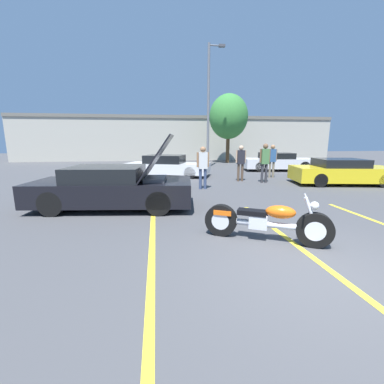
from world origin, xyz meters
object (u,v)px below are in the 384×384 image
at_px(parked_car_right_row, 342,172).
at_px(spectator_midground, 241,160).
at_px(parked_car_left_row, 167,166).
at_px(show_car_hood_open, 113,187).
at_px(light_pole, 209,102).
at_px(spectator_far_lot, 272,158).
at_px(spectator_near_motorcycle, 203,164).
at_px(parked_car_mid_row, 278,162).
at_px(spectator_by_show_car, 265,159).
at_px(tree_background, 229,117).
at_px(motorcycle, 265,222).

distance_m(parked_car_right_row, spectator_midground, 4.66).
bearing_deg(parked_car_left_row, show_car_hood_open, -86.22).
height_order(show_car_hood_open, parked_car_right_row, show_car_hood_open).
distance_m(light_pole, show_car_hood_open, 12.91).
bearing_deg(spectator_far_lot, light_pole, 112.07).
distance_m(parked_car_left_row, spectator_near_motorcycle, 4.41).
bearing_deg(light_pole, show_car_hood_open, -115.02).
xyz_separation_m(parked_car_mid_row, spectator_by_show_car, (-2.97, -4.61, 0.54)).
height_order(tree_background, motorcycle, tree_background).
bearing_deg(motorcycle, spectator_midground, 103.07).
bearing_deg(parked_car_mid_row, spectator_near_motorcycle, -128.48).
bearing_deg(spectator_midground, motorcycle, -104.74).
bearing_deg(spectator_midground, spectator_near_motorcycle, -140.70).
height_order(motorcycle, show_car_hood_open, show_car_hood_open).
xyz_separation_m(tree_background, spectator_far_lot, (-0.16, -9.40, -2.94)).
relative_size(motorcycle, parked_car_left_row, 0.46).
distance_m(motorcycle, parked_car_left_row, 10.04).
relative_size(motorcycle, parked_car_mid_row, 0.48).
height_order(tree_background, parked_car_right_row, tree_background).
xyz_separation_m(light_pole, tree_background, (2.48, 3.67, -0.66)).
bearing_deg(parked_car_mid_row, light_pole, 155.67).
bearing_deg(parked_car_mid_row, show_car_hood_open, -129.80).
bearing_deg(show_car_hood_open, spectator_midground, 45.91).
height_order(motorcycle, parked_car_left_row, parked_car_left_row).
distance_m(spectator_midground, spectator_far_lot, 2.27).
bearing_deg(parked_car_right_row, parked_car_left_row, 163.94).
xyz_separation_m(motorcycle, parked_car_left_row, (-1.54, 9.92, 0.16)).
bearing_deg(tree_background, spectator_midground, -102.20).
relative_size(light_pole, tree_background, 1.44).
xyz_separation_m(show_car_hood_open, spectator_near_motorcycle, (3.20, 2.61, 0.43)).
height_order(show_car_hood_open, spectator_near_motorcycle, show_car_hood_open).
distance_m(light_pole, spectator_far_lot, 7.16).
bearing_deg(parked_car_mid_row, parked_car_left_row, -159.47).
bearing_deg(spectator_far_lot, spectator_midground, -155.72).
bearing_deg(spectator_far_lot, parked_car_right_row, -46.94).
bearing_deg(parked_car_mid_row, spectator_by_show_car, -114.52).
distance_m(parked_car_left_row, spectator_midground, 4.27).
bearing_deg(spectator_near_motorcycle, parked_car_left_row, 107.12).
distance_m(motorcycle, parked_car_right_row, 8.77).
height_order(light_pole, show_car_hood_open, light_pole).
distance_m(show_car_hood_open, parked_car_right_row, 10.23).
height_order(parked_car_left_row, spectator_near_motorcycle, spectator_near_motorcycle).
height_order(light_pole, spectator_near_motorcycle, light_pole).
xyz_separation_m(tree_background, parked_car_right_row, (2.14, -11.86, -3.44)).
bearing_deg(parked_car_mid_row, spectator_far_lot, -113.28).
height_order(parked_car_right_row, parked_car_mid_row, parked_car_mid_row).
bearing_deg(motorcycle, parked_car_left_row, 126.61).
bearing_deg(spectator_near_motorcycle, spectator_by_show_car, 20.51).
bearing_deg(motorcycle, show_car_hood_open, 165.66).
distance_m(spectator_by_show_car, spectator_midground, 1.16).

